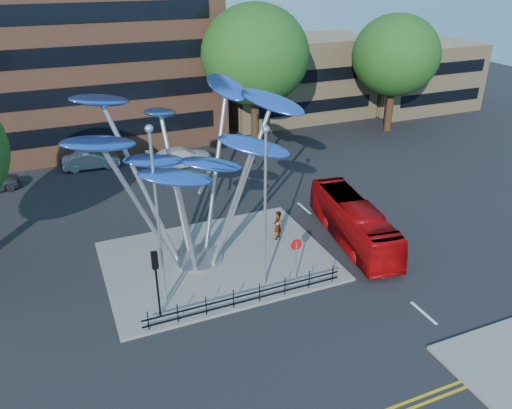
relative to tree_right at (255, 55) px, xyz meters
name	(u,v)px	position (x,y,z in m)	size (l,w,h in m)	color
ground	(281,323)	(-8.00, -22.00, -8.04)	(120.00, 120.00, 0.00)	black
traffic_island	(218,261)	(-9.00, -16.00, -7.96)	(12.00, 9.00, 0.15)	slate
low_building_near	(296,78)	(8.00, 8.00, -4.04)	(15.00, 8.00, 8.00)	tan
low_building_far	(417,76)	(22.00, 6.00, -4.54)	(12.00, 8.00, 7.00)	tan
tree_right	(255,55)	(0.00, 0.00, 0.00)	(8.80, 8.80, 12.11)	black
tree_far	(396,55)	(14.00, 0.00, -0.93)	(8.00, 8.00, 10.81)	black
leaf_sculpture	(188,142)	(-10.07, -15.32, -1.16)	(12.72, 9.54, 9.51)	#9EA0A5
street_lamp_left	(156,204)	(-12.50, -18.50, -2.68)	(0.36, 0.36, 8.80)	#9EA0A5
street_lamp_right	(265,195)	(-7.50, -19.00, -2.94)	(0.36, 0.36, 8.30)	#9EA0A5
traffic_light_island	(156,271)	(-13.00, -19.50, -5.42)	(0.28, 0.18, 3.42)	black
no_entry_sign_island	(296,253)	(-6.00, -19.48, -6.22)	(0.60, 0.10, 2.45)	#9EA0A5
pedestrian_railing_front	(247,297)	(-9.00, -20.30, -7.48)	(10.00, 0.06, 1.00)	black
red_bus	(353,222)	(-0.89, -16.86, -6.80)	(2.08, 8.89, 2.48)	#AD070A
pedestrian	(277,225)	(-5.00, -15.20, -6.99)	(0.66, 0.43, 1.80)	gray
parked_car_mid	(91,160)	(-13.72, 1.00, -7.32)	(1.51, 4.33, 1.43)	#A0A4A7
parked_car_right	(181,157)	(-7.02, -1.26, -7.28)	(2.11, 5.20, 1.51)	silver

